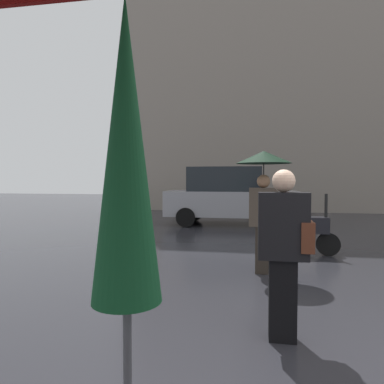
% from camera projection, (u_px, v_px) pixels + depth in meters
% --- Properties ---
extents(folded_patio_umbrella_near, '(0.47, 0.47, 2.27)m').
position_uv_depth(folded_patio_umbrella_near, '(126.00, 191.00, 1.38)').
color(folded_patio_umbrella_near, black).
rests_on(folded_patio_umbrella_near, ground).
extents(pedestrian_with_umbrella, '(0.89, 0.89, 1.98)m').
position_uv_depth(pedestrian_with_umbrella, '(264.00, 181.00, 5.50)').
color(pedestrian_with_umbrella, '#2A241E').
rests_on(pedestrian_with_umbrella, ground).
extents(pedestrian_with_bag, '(0.50, 0.24, 1.62)m').
position_uv_depth(pedestrian_with_bag, '(285.00, 244.00, 3.21)').
color(pedestrian_with_bag, black).
rests_on(pedestrian_with_bag, ground).
extents(parked_scooter, '(1.46, 0.32, 1.23)m').
position_uv_depth(parked_scooter, '(300.00, 227.00, 6.88)').
color(parked_scooter, black).
rests_on(parked_scooter, ground).
extents(parked_car_left, '(4.31, 1.85, 1.92)m').
position_uv_depth(parked_car_left, '(230.00, 196.00, 11.44)').
color(parked_car_left, gray).
rests_on(parked_car_left, ground).
extents(building_block, '(14.63, 2.52, 17.30)m').
position_uv_depth(building_block, '(276.00, 33.00, 16.72)').
color(building_block, gray).
rests_on(building_block, ground).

